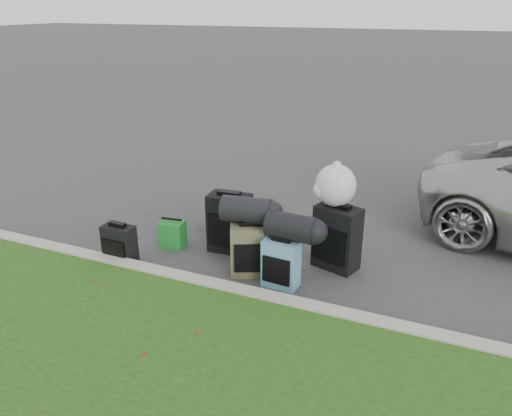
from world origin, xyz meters
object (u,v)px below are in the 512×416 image
at_px(suitcase_teal, 281,264).
at_px(suitcase_large_black_right, 337,238).
at_px(suitcase_olive, 250,250).
at_px(suitcase_large_black_left, 230,223).
at_px(suitcase_small_black, 120,245).
at_px(tote_green, 173,234).
at_px(tote_navy, 220,217).

relative_size(suitcase_teal, suitcase_large_black_right, 0.72).
relative_size(suitcase_olive, suitcase_teal, 1.12).
relative_size(suitcase_large_black_left, suitcase_olive, 1.20).
height_order(suitcase_small_black, tote_green, suitcase_small_black).
xyz_separation_m(suitcase_large_black_left, tote_navy, (-0.41, 0.54, -0.20)).
relative_size(suitcase_small_black, suitcase_teal, 0.87).
height_order(suitcase_olive, suitcase_teal, suitcase_olive).
bearing_deg(suitcase_olive, suitcase_large_black_right, 7.34).
bearing_deg(suitcase_large_black_left, suitcase_olive, -47.20).
xyz_separation_m(suitcase_olive, suitcase_teal, (0.42, -0.12, -0.03)).
bearing_deg(suitcase_teal, tote_green, 170.84).
height_order(suitcase_olive, suitcase_large_black_right, suitcase_large_black_right).
xyz_separation_m(suitcase_large_black_right, tote_navy, (-1.76, 0.45, -0.21)).
xyz_separation_m(suitcase_small_black, suitcase_large_black_left, (1.06, 0.83, 0.13)).
xyz_separation_m(suitcase_large_black_left, suitcase_olive, (0.48, -0.46, -0.06)).
height_order(suitcase_small_black, suitcase_olive, suitcase_olive).
bearing_deg(suitcase_large_black_right, tote_green, -155.12).
relative_size(suitcase_small_black, tote_navy, 1.43).
xyz_separation_m(suitcase_large_black_left, suitcase_teal, (0.90, -0.57, -0.09)).
bearing_deg(suitcase_large_black_left, tote_navy, 123.98).
bearing_deg(suitcase_large_black_right, suitcase_teal, -107.16).
bearing_deg(tote_green, suitcase_small_black, -127.11).
xyz_separation_m(suitcase_small_black, suitcase_teal, (1.96, 0.26, 0.04)).
distance_m(suitcase_large_black_left, suitcase_teal, 1.07).
height_order(suitcase_large_black_right, tote_navy, suitcase_large_black_right).
relative_size(suitcase_olive, suitcase_large_black_right, 0.81).
xyz_separation_m(suitcase_teal, suitcase_large_black_right, (0.45, 0.66, 0.10)).
bearing_deg(tote_green, suitcase_teal, -21.41).
xyz_separation_m(suitcase_small_black, tote_green, (0.34, 0.63, -0.07)).
distance_m(suitcase_olive, tote_green, 1.24).
distance_m(suitcase_large_black_left, tote_green, 0.77).
bearing_deg(suitcase_teal, suitcase_olive, 168.21).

